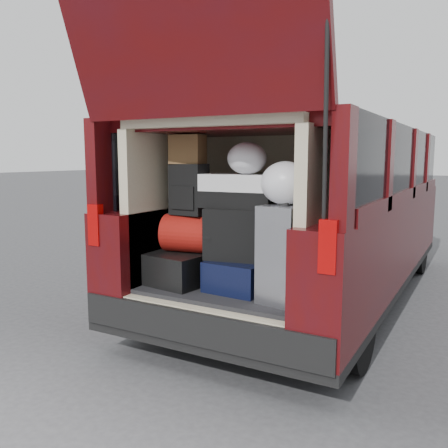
{
  "coord_description": "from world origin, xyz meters",
  "views": [
    {
      "loc": [
        1.6,
        -2.83,
        1.51
      ],
      "look_at": [
        -0.09,
        0.2,
        1.01
      ],
      "focal_mm": 38.0,
      "sensor_mm": 36.0,
      "label": 1
    }
  ],
  "objects_px": {
    "silver_roller": "(290,253)",
    "black_soft_case": "(243,233)",
    "black_hardshell": "(187,266)",
    "twotone_duffel": "(240,191)",
    "red_duffel": "(193,234)",
    "navy_hardshell": "(243,274)",
    "backpack": "(189,189)"
  },
  "relations": [
    {
      "from": "silver_roller",
      "to": "backpack",
      "type": "xyz_separation_m",
      "value": [
        -0.84,
        0.06,
        0.39
      ]
    },
    {
      "from": "black_hardshell",
      "to": "twotone_duffel",
      "type": "distance_m",
      "value": 0.73
    },
    {
      "from": "red_duffel",
      "to": "black_soft_case",
      "type": "height_order",
      "value": "black_soft_case"
    },
    {
      "from": "navy_hardshell",
      "to": "red_duffel",
      "type": "xyz_separation_m",
      "value": [
        -0.41,
        -0.03,
        0.27
      ]
    },
    {
      "from": "black_soft_case",
      "to": "silver_roller",
      "type": "bearing_deg",
      "value": -27.09
    },
    {
      "from": "red_duffel",
      "to": "black_soft_case",
      "type": "bearing_deg",
      "value": -1.89
    },
    {
      "from": "red_duffel",
      "to": "black_soft_case",
      "type": "xyz_separation_m",
      "value": [
        0.4,
        0.05,
        0.02
      ]
    },
    {
      "from": "red_duffel",
      "to": "twotone_duffel",
      "type": "bearing_deg",
      "value": 0.25
    },
    {
      "from": "navy_hardshell",
      "to": "red_duffel",
      "type": "relative_size",
      "value": 1.14
    },
    {
      "from": "black_hardshell",
      "to": "silver_roller",
      "type": "xyz_separation_m",
      "value": [
        0.87,
        -0.07,
        0.2
      ]
    },
    {
      "from": "black_hardshell",
      "to": "twotone_duffel",
      "type": "relative_size",
      "value": 1.1
    },
    {
      "from": "twotone_duffel",
      "to": "red_duffel",
      "type": "bearing_deg",
      "value": -173.4
    },
    {
      "from": "black_hardshell",
      "to": "navy_hardshell",
      "type": "xyz_separation_m",
      "value": [
        0.47,
        0.03,
        -0.01
      ]
    },
    {
      "from": "silver_roller",
      "to": "black_soft_case",
      "type": "xyz_separation_m",
      "value": [
        -0.41,
        0.11,
        0.08
      ]
    },
    {
      "from": "navy_hardshell",
      "to": "twotone_duffel",
      "type": "height_order",
      "value": "twotone_duffel"
    },
    {
      "from": "red_duffel",
      "to": "black_soft_case",
      "type": "relative_size",
      "value": 0.85
    },
    {
      "from": "navy_hardshell",
      "to": "silver_roller",
      "type": "bearing_deg",
      "value": -10.2
    },
    {
      "from": "backpack",
      "to": "twotone_duffel",
      "type": "bearing_deg",
      "value": 10.06
    },
    {
      "from": "silver_roller",
      "to": "black_hardshell",
      "type": "bearing_deg",
      "value": -174.19
    },
    {
      "from": "black_soft_case",
      "to": "twotone_duffel",
      "type": "relative_size",
      "value": 0.96
    },
    {
      "from": "red_duffel",
      "to": "backpack",
      "type": "bearing_deg",
      "value": 168.79
    },
    {
      "from": "red_duffel",
      "to": "silver_roller",
      "type": "bearing_deg",
      "value": -13.84
    },
    {
      "from": "red_duffel",
      "to": "black_hardshell",
      "type": "bearing_deg",
      "value": 165.96
    },
    {
      "from": "navy_hardshell",
      "to": "red_duffel",
      "type": "bearing_deg",
      "value": -171.91
    },
    {
      "from": "black_hardshell",
      "to": "silver_roller",
      "type": "distance_m",
      "value": 0.9
    },
    {
      "from": "black_soft_case",
      "to": "backpack",
      "type": "height_order",
      "value": "backpack"
    },
    {
      "from": "silver_roller",
      "to": "twotone_duffel",
      "type": "bearing_deg",
      "value": 174.41
    },
    {
      "from": "black_hardshell",
      "to": "red_duffel",
      "type": "relative_size",
      "value": 1.36
    },
    {
      "from": "backpack",
      "to": "silver_roller",
      "type": "bearing_deg",
      "value": -3.07
    },
    {
      "from": "silver_roller",
      "to": "red_duffel",
      "type": "height_order",
      "value": "silver_roller"
    },
    {
      "from": "silver_roller",
      "to": "twotone_duffel",
      "type": "height_order",
      "value": "twotone_duffel"
    },
    {
      "from": "silver_roller",
      "to": "black_soft_case",
      "type": "distance_m",
      "value": 0.43
    }
  ]
}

